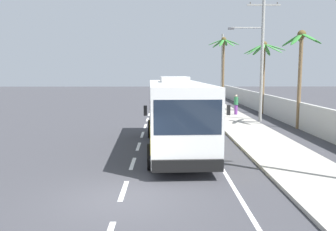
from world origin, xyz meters
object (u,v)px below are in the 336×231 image
at_px(pedestrian_near_kerb, 236,104).
at_px(palm_second, 301,57).
at_px(coach_bus_foreground, 176,112).
at_px(utility_pole_far, 222,67).
at_px(palm_nearest, 263,62).
at_px(motorcycle_beside_bus, 201,113).
at_px(palm_third, 223,55).
at_px(utility_pole_mid, 261,52).

height_order(pedestrian_near_kerb, palm_second, palm_second).
relative_size(coach_bus_foreground, utility_pole_far, 1.32).
relative_size(palm_nearest, palm_second, 1.00).
relative_size(pedestrian_near_kerb, palm_second, 0.26).
height_order(motorcycle_beside_bus, palm_nearest, palm_nearest).
relative_size(palm_nearest, palm_third, 0.85).
distance_m(palm_nearest, palm_second, 8.72).
distance_m(pedestrian_near_kerb, utility_pole_far, 13.14).
height_order(pedestrian_near_kerb, utility_pole_far, utility_pole_far).
height_order(motorcycle_beside_bus, utility_pole_mid, utility_pole_mid).
distance_m(palm_second, palm_third, 17.32).
bearing_deg(pedestrian_near_kerb, utility_pole_far, -99.39).
bearing_deg(utility_pole_mid, utility_pole_far, 91.30).
bearing_deg(palm_nearest, coach_bus_foreground, -119.40).
height_order(pedestrian_near_kerb, palm_nearest, palm_nearest).
distance_m(utility_pole_far, palm_second, 19.71).
height_order(coach_bus_foreground, palm_nearest, palm_nearest).
height_order(utility_pole_mid, utility_pole_far, utility_pole_mid).
bearing_deg(palm_third, utility_pole_far, 83.87).
relative_size(utility_pole_far, palm_third, 1.08).
bearing_deg(utility_pole_far, motorcycle_beside_bus, -104.48).
xyz_separation_m(motorcycle_beside_bus, palm_third, (3.94, 13.84, 5.00)).
bearing_deg(utility_pole_far, utility_pole_mid, -88.70).
height_order(motorcycle_beside_bus, palm_second, palm_second).
height_order(coach_bus_foreground, utility_pole_far, utility_pole_far).
relative_size(motorcycle_beside_bus, palm_nearest, 0.30).
xyz_separation_m(motorcycle_beside_bus, utility_pole_far, (4.21, 16.29, 3.70)).
height_order(utility_pole_mid, palm_second, utility_pole_mid).
xyz_separation_m(coach_bus_foreground, utility_pole_mid, (6.82, 9.86, 3.43)).
bearing_deg(utility_pole_mid, palm_third, 92.64).
bearing_deg(palm_second, pedestrian_near_kerb, 112.39).
bearing_deg(utility_pole_far, palm_nearest, -79.66).
xyz_separation_m(motorcycle_beside_bus, palm_second, (6.27, -3.31, 4.19)).
relative_size(utility_pole_far, palm_second, 1.26).
height_order(coach_bus_foreground, pedestrian_near_kerb, coach_bus_foreground).
relative_size(pedestrian_near_kerb, palm_third, 0.22).
xyz_separation_m(palm_nearest, palm_third, (-2.25, 8.43, 0.94)).
distance_m(motorcycle_beside_bus, utility_pole_far, 17.22).
xyz_separation_m(pedestrian_near_kerb, utility_pole_mid, (1.14, -3.32, 4.27)).
distance_m(motorcycle_beside_bus, pedestrian_near_kerb, 4.98).
xyz_separation_m(utility_pole_mid, utility_pole_far, (-0.36, 16.01, -0.94)).
bearing_deg(palm_second, utility_pole_mid, 115.35).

